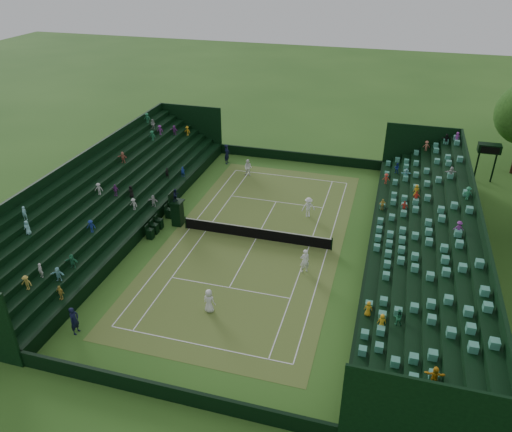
% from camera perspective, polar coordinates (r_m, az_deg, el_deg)
% --- Properties ---
extents(ground, '(160.00, 160.00, 0.00)m').
position_cam_1_polar(ground, '(38.22, 0.00, -2.62)').
color(ground, '#2B581B').
rests_on(ground, ground).
extents(court_surface, '(12.97, 26.77, 0.01)m').
position_cam_1_polar(court_surface, '(38.22, 0.00, -2.62)').
color(court_surface, '#447928').
rests_on(court_surface, ground).
extents(perimeter_wall_north, '(17.17, 0.20, 1.00)m').
position_cam_1_polar(perimeter_wall_north, '(51.84, 4.87, 6.76)').
color(perimeter_wall_north, black).
rests_on(perimeter_wall_north, ground).
extents(perimeter_wall_south, '(17.17, 0.20, 1.00)m').
position_cam_1_polar(perimeter_wall_south, '(26.45, -10.08, -19.25)').
color(perimeter_wall_south, black).
rests_on(perimeter_wall_south, ground).
extents(perimeter_wall_east, '(0.20, 31.77, 1.00)m').
position_cam_1_polar(perimeter_wall_east, '(36.89, 12.80, -3.80)').
color(perimeter_wall_east, black).
rests_on(perimeter_wall_east, ground).
extents(perimeter_wall_west, '(0.20, 31.77, 1.00)m').
position_cam_1_polar(perimeter_wall_west, '(40.80, -11.53, -0.25)').
color(perimeter_wall_west, black).
rests_on(perimeter_wall_west, ground).
extents(north_grandstand, '(6.60, 32.00, 4.90)m').
position_cam_1_polar(north_grandstand, '(36.53, 19.50, -3.27)').
color(north_grandstand, black).
rests_on(north_grandstand, ground).
extents(south_grandstand, '(6.60, 32.00, 4.90)m').
position_cam_1_polar(south_grandstand, '(42.29, -16.74, 1.75)').
color(south_grandstand, black).
rests_on(south_grandstand, ground).
extents(tennis_net, '(11.67, 0.10, 1.06)m').
position_cam_1_polar(tennis_net, '(37.95, 0.00, -1.95)').
color(tennis_net, black).
rests_on(tennis_net, ground).
extents(scoreboard_tower, '(2.00, 1.00, 3.70)m').
position_cam_1_polar(scoreboard_tower, '(50.98, 25.10, 6.86)').
color(scoreboard_tower, black).
rests_on(scoreboard_tower, ground).
extents(umpire_chair, '(1.01, 1.01, 3.18)m').
position_cam_1_polar(umpire_chair, '(39.93, -9.03, 0.72)').
color(umpire_chair, black).
rests_on(umpire_chair, ground).
extents(courtside_chairs, '(0.52, 5.49, 1.13)m').
position_cam_1_polar(courtside_chairs, '(40.84, -10.46, -0.23)').
color(courtside_chairs, black).
rests_on(courtside_chairs, ground).
extents(player_near_west, '(0.86, 0.63, 1.61)m').
position_cam_1_polar(player_near_west, '(30.92, -5.38, -9.63)').
color(player_near_west, silver).
rests_on(player_near_west, ground).
extents(player_near_east, '(0.78, 0.71, 1.80)m').
position_cam_1_polar(player_near_east, '(34.27, 5.59, -5.12)').
color(player_near_east, white).
rests_on(player_near_east, ground).
extents(player_far_west, '(0.85, 0.70, 1.62)m').
position_cam_1_polar(player_far_west, '(48.32, -0.91, 5.55)').
color(player_far_west, white).
rests_on(player_far_west, ground).
extents(player_far_east, '(1.28, 1.04, 1.72)m').
position_cam_1_polar(player_far_east, '(41.10, 6.01, 1.01)').
color(player_far_east, white).
rests_on(player_far_east, ground).
extents(line_judge_north, '(0.50, 0.75, 2.02)m').
position_cam_1_polar(line_judge_north, '(51.07, -3.34, 7.08)').
color(line_judge_north, black).
rests_on(line_judge_north, ground).
extents(line_judge_south, '(0.47, 0.68, 1.80)m').
position_cam_1_polar(line_judge_south, '(31.07, -20.04, -11.16)').
color(line_judge_south, black).
rests_on(line_judge_south, ground).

